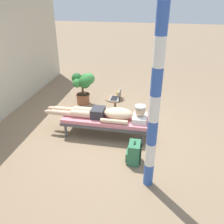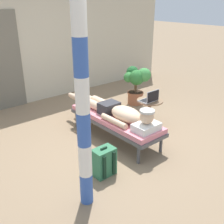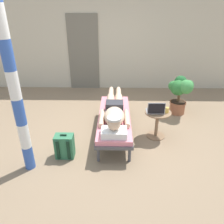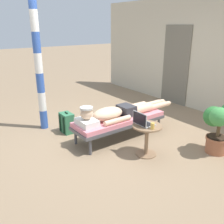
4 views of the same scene
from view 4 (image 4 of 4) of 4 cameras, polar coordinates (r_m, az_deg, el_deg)
ground_plane at (r=4.80m, az=0.77°, el=-5.81°), size 40.00×40.00×0.00m
house_wall_back at (r=6.40m, az=21.52°, el=11.92°), size 7.60×0.20×2.70m
house_door_panel at (r=6.87m, az=14.42°, el=10.29°), size 0.84×0.03×2.04m
lounge_chair at (r=4.67m, az=1.74°, el=-1.94°), size 0.60×1.82×0.42m
person_reclining at (r=4.58m, az=1.39°, el=-0.01°), size 0.53×2.17×0.33m
side_table at (r=4.08m, az=7.99°, el=-5.23°), size 0.48×0.48×0.52m
laptop at (r=4.00m, az=7.02°, el=-2.20°), size 0.31×0.24×0.23m
drink_glass at (r=3.88m, az=9.30°, el=-3.17°), size 0.06×0.06×0.10m
backpack at (r=5.02m, az=-10.27°, el=-2.49°), size 0.30×0.26×0.42m
potted_plant at (r=4.39m, az=23.35°, el=-2.38°), size 0.51×0.62×0.85m
porch_post at (r=5.06m, az=-16.55°, el=10.71°), size 0.15×0.15×2.69m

